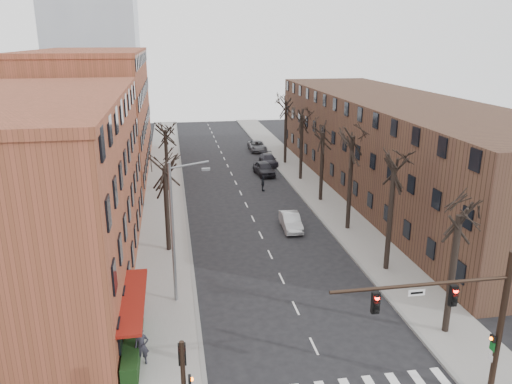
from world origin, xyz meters
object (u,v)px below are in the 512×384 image
parked_car_near (264,168)px  pedestrian_a (142,346)px  silver_sedan (291,221)px  parked_car_mid (268,160)px

parked_car_near → pedestrian_a: size_ratio=2.37×
silver_sedan → parked_car_mid: size_ratio=0.90×
silver_sedan → pedestrian_a: (-11.77, -17.10, 0.45)m
parked_car_mid → parked_car_near: bearing=-107.0°
pedestrian_a → parked_car_mid: bearing=62.2°
parked_car_near → parked_car_mid: size_ratio=1.00×
silver_sedan → parked_car_mid: silver_sedan is taller
parked_car_near → pedestrian_a: 37.21m
parked_car_near → parked_car_mid: (1.50, 4.82, -0.12)m
silver_sedan → parked_car_near: parked_car_near is taller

